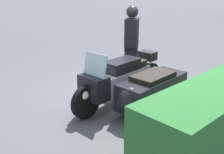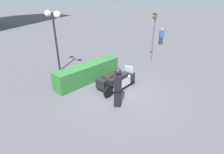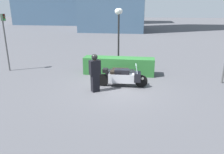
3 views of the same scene
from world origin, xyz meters
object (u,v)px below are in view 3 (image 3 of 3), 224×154
officer_rider (95,72)px  hedge_bush_curbside (119,66)px  police_motorcycle (123,76)px  traffic_light_far (5,34)px  twin_lamp_post (119,19)px

officer_rider → hedge_bush_curbside: 3.05m
police_motorcycle → officer_rider: officer_rider is taller
police_motorcycle → officer_rider: size_ratio=1.41×
traffic_light_far → police_motorcycle: bearing=-9.6°
police_motorcycle → hedge_bush_curbside: 1.79m
twin_lamp_post → traffic_light_far: size_ratio=1.09×
police_motorcycle → traffic_light_far: bearing=165.3°
police_motorcycle → traffic_light_far: traffic_light_far is taller
police_motorcycle → officer_rider: (-1.19, -1.19, 0.49)m
officer_rider → twin_lamp_post: bearing=139.6°
officer_rider → hedge_bush_curbside: officer_rider is taller
police_motorcycle → officer_rider: 1.75m
officer_rider → traffic_light_far: bearing=-149.7°
hedge_bush_curbside → twin_lamp_post: 3.60m
hedge_bush_curbside → officer_rider: bearing=-104.5°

